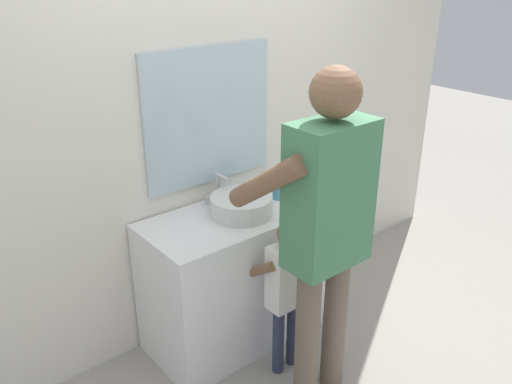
{
  "coord_description": "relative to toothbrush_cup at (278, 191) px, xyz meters",
  "views": [
    {
      "loc": [
        -1.66,
        -1.87,
        2.17
      ],
      "look_at": [
        0.0,
        0.15,
        1.01
      ],
      "focal_mm": 37.51,
      "sensor_mm": 36.0,
      "label": 1
    }
  ],
  "objects": [
    {
      "name": "child_toddler",
      "position": [
        -0.3,
        -0.41,
        -0.32
      ],
      "size": [
        0.29,
        0.29,
        0.93
      ],
      "color": "#2D334C",
      "rests_on": "ground"
    },
    {
      "name": "adult_parent",
      "position": [
        -0.28,
        -0.65,
        0.17
      ],
      "size": [
        0.54,
        0.57,
        1.76
      ],
      "color": "#6B5B4C",
      "rests_on": "ground"
    },
    {
      "name": "faucet",
      "position": [
        -0.3,
        0.18,
        0.03
      ],
      "size": [
        0.18,
        0.14,
        0.18
      ],
      "color": "#B7BABF",
      "rests_on": "vanity_cabinet"
    },
    {
      "name": "vanity_cabinet",
      "position": [
        -0.3,
        -0.01,
        -0.47
      ],
      "size": [
        1.13,
        0.54,
        0.83
      ],
      "primitive_type": "cube",
      "color": "white",
      "rests_on": "ground"
    },
    {
      "name": "toothbrush_cup",
      "position": [
        0.0,
        0.0,
        0.0
      ],
      "size": [
        0.07,
        0.07,
        0.21
      ],
      "color": "#4C8EB2",
      "rests_on": "vanity_cabinet"
    },
    {
      "name": "back_wall",
      "position": [
        -0.3,
        0.31,
        0.47
      ],
      "size": [
        4.4,
        0.1,
        2.7
      ],
      "color": "silver",
      "rests_on": "ground"
    },
    {
      "name": "ground_plane",
      "position": [
        -0.3,
        -0.31,
        -0.88
      ],
      "size": [
        14.0,
        14.0,
        0.0
      ],
      "primitive_type": "plane",
      "color": "#9E998E"
    },
    {
      "name": "sink_basin",
      "position": [
        -0.3,
        -0.03,
        0.01
      ],
      "size": [
        0.35,
        0.35,
        0.11
      ],
      "color": "silver",
      "rests_on": "vanity_cabinet"
    }
  ]
}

